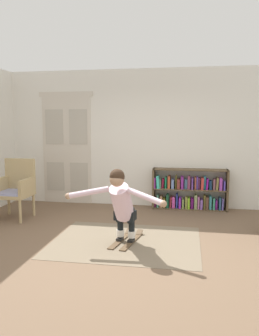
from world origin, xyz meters
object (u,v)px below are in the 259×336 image
wicker_chair (15,187)px  skis_pair (127,240)px  person_skier (121,201)px  bookshelf (189,191)px

wicker_chair → skis_pair: bearing=-22.2°
person_skier → skis_pair: bearing=80.0°
wicker_chair → person_skier: person_skier is taller
wicker_chair → skis_pair: (2.28, -0.93, -0.56)m
skis_pair → person_skier: size_ratio=0.59×
bookshelf → skis_pair: bearing=-113.2°
bookshelf → wicker_chair: wicker_chair is taller
bookshelf → person_skier: (-0.96, -2.38, 0.30)m
skis_pair → person_skier: (-0.04, -0.22, 0.64)m
bookshelf → skis_pair: (-0.93, -2.16, -0.35)m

